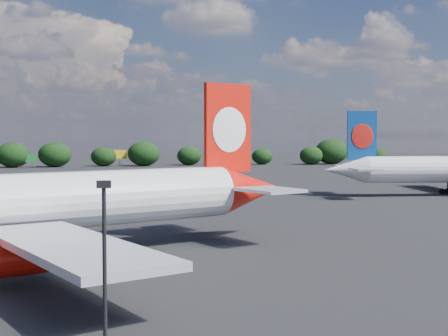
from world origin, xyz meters
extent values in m
plane|color=black|center=(0.00, 60.00, 0.00)|extent=(500.00, 500.00, 0.00)
cylinder|color=silver|center=(1.22, 18.61, 4.93)|extent=(36.20, 19.89, 4.93)
cone|color=red|center=(21.91, 27.93, 4.93)|extent=(9.22, 7.74, 4.93)
cube|color=red|center=(19.21, 26.71, 11.24)|extent=(5.15, 2.68, 8.88)
ellipsoid|color=white|center=(19.33, 26.44, 11.07)|extent=(3.86, 1.88, 4.54)
ellipsoid|color=white|center=(19.09, 26.98, 11.07)|extent=(3.86, 1.88, 4.54)
cube|color=#ADB1B6|center=(22.34, 22.17, 5.33)|extent=(6.48, 7.22, 0.30)
cube|color=#ADB1B6|center=(17.88, 32.06, 5.33)|extent=(6.48, 7.22, 0.30)
cube|color=#ADB1B6|center=(4.69, 6.11, 3.35)|extent=(13.95, 20.62, 0.54)
cylinder|color=red|center=(0.87, 9.80, 2.07)|extent=(5.59, 4.45, 2.66)
cube|color=#ADB1B6|center=(0.87, 9.80, 2.76)|extent=(2.10, 1.16, 1.18)
cylinder|color=black|center=(4.24, 16.72, 1.48)|extent=(0.37, 0.37, 2.47)
cylinder|color=black|center=(4.24, 16.72, 0.54)|extent=(1.17, 0.85, 1.08)
cylinder|color=black|center=(5.23, 17.17, 0.54)|extent=(1.17, 0.85, 1.08)
cylinder|color=black|center=(1.81, 22.12, 1.48)|extent=(0.37, 0.37, 2.47)
cylinder|color=black|center=(1.81, 22.12, 0.54)|extent=(1.17, 0.85, 1.08)
cylinder|color=black|center=(2.80, 22.57, 0.54)|extent=(1.17, 0.85, 1.08)
cone|color=silver|center=(47.50, 65.66, 4.62)|extent=(7.84, 5.38, 4.62)
cube|color=navy|center=(50.25, 65.36, 10.53)|extent=(5.10, 1.00, 8.31)
ellipsoid|color=red|center=(50.22, 65.09, 10.36)|extent=(3.88, 0.60, 4.25)
ellipsoid|color=red|center=(50.28, 65.64, 10.36)|extent=(3.88, 0.60, 4.25)
cube|color=#ADB1B6|center=(48.79, 60.41, 4.99)|extent=(4.72, 5.95, 0.28)
cube|color=#ADB1B6|center=(49.88, 70.51, 4.99)|extent=(4.72, 5.95, 0.28)
cube|color=#ADB1B6|center=(71.73, 75.12, 3.14)|extent=(7.95, 19.00, 0.51)
cylinder|color=black|center=(67.07, 66.33, 1.39)|extent=(0.28, 0.28, 2.31)
cylinder|color=black|center=(67.07, 66.33, 0.51)|extent=(1.05, 0.52, 1.02)
cylinder|color=black|center=(66.06, 66.44, 0.51)|extent=(1.05, 0.52, 1.02)
cylinder|color=black|center=(6.96, -11.28, 4.26)|extent=(0.16, 0.16, 8.53)
cube|color=black|center=(6.96, -11.28, 8.68)|extent=(0.55, 0.30, 0.28)
cube|color=#166E2A|center=(-18.00, 176.00, 3.20)|extent=(6.00, 0.30, 2.60)
cylinder|color=gray|center=(-20.50, 176.00, 1.00)|extent=(0.20, 0.20, 2.00)
cylinder|color=gray|center=(-15.50, 176.00, 1.00)|extent=(0.20, 0.20, 2.00)
cube|color=yellow|center=(12.00, 182.00, 4.00)|extent=(5.00, 0.30, 3.00)
cylinder|color=gray|center=(12.00, 182.00, 1.25)|extent=(0.30, 0.30, 2.50)
ellipsoid|color=black|center=(-22.47, 177.80, 4.15)|extent=(10.79, 9.13, 8.30)
ellipsoid|color=black|center=(-9.27, 178.60, 4.16)|extent=(10.82, 9.16, 8.33)
ellipsoid|color=black|center=(6.63, 181.06, 3.32)|extent=(8.62, 7.30, 6.63)
ellipsoid|color=black|center=(20.21, 180.04, 4.27)|extent=(11.11, 9.40, 8.54)
ellipsoid|color=black|center=(36.39, 183.85, 3.32)|extent=(8.64, 7.31, 6.65)
ellipsoid|color=black|center=(47.26, 177.30, 3.11)|extent=(8.09, 6.84, 6.22)
ellipsoid|color=black|center=(62.91, 183.35, 2.91)|extent=(7.57, 6.40, 5.82)
ellipsoid|color=black|center=(80.10, 179.35, 3.27)|extent=(8.51, 7.20, 6.55)
ellipsoid|color=black|center=(88.44, 181.19, 4.62)|extent=(12.02, 10.17, 9.25)
ellipsoid|color=black|center=(105.46, 178.74, 2.84)|extent=(7.40, 6.26, 5.69)
camera|label=1|loc=(7.01, -34.90, 10.50)|focal=50.00mm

